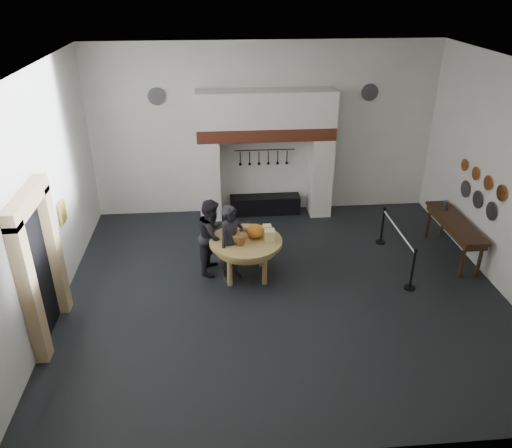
{
  "coord_description": "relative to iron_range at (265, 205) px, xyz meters",
  "views": [
    {
      "loc": [
        -1.31,
        -8.64,
        5.98
      ],
      "look_at": [
        -0.53,
        0.42,
        1.35
      ],
      "focal_mm": 35.0,
      "sensor_mm": 36.0,
      "label": 1
    }
  ],
  "objects": [
    {
      "name": "wall_right",
      "position": [
        4.5,
        -3.72,
        2.0
      ],
      "size": [
        0.02,
        8.0,
        4.5
      ],
      "primitive_type": "cube",
      "color": "white",
      "rests_on": "floor"
    },
    {
      "name": "utensil_rail",
      "position": [
        0.0,
        0.2,
        1.5
      ],
      "size": [
        1.6,
        0.02,
        0.02
      ],
      "primitive_type": "cylinder",
      "rotation": [
        0.0,
        1.57,
        0.0
      ],
      "color": "black",
      "rests_on": "wall_back"
    },
    {
      "name": "work_table",
      "position": [
        -0.73,
        -3.1,
        0.59
      ],
      "size": [
        1.81,
        1.81,
        0.07
      ],
      "primitive_type": "cylinder",
      "rotation": [
        0.0,
        0.0,
        0.19
      ],
      "color": "tan",
      "rests_on": "floor"
    },
    {
      "name": "pewter_plate_back_right",
      "position": [
        2.7,
        0.24,
        2.95
      ],
      "size": [
        0.44,
        0.03,
        0.44
      ],
      "primitive_type": "cylinder",
      "rotation": [
        1.57,
        0.0,
        0.0
      ],
      "color": "#4C4C51",
      "rests_on": "wall_back"
    },
    {
      "name": "iron_range",
      "position": [
        0.0,
        0.0,
        0.0
      ],
      "size": [
        1.9,
        0.45,
        0.5
      ],
      "primitive_type": "cube",
      "color": "black",
      "rests_on": "floor"
    },
    {
      "name": "barrier_rope",
      "position": [
        2.67,
        -2.92,
        0.6
      ],
      "size": [
        0.04,
        2.0,
        0.04
      ],
      "primitive_type": "cylinder",
      "rotation": [
        1.57,
        0.0,
        0.0
      ],
      "color": "white",
      "rests_on": "barrier_post_near"
    },
    {
      "name": "wall_plaque",
      "position": [
        -4.45,
        -2.92,
        1.35
      ],
      "size": [
        0.05,
        0.34,
        0.44
      ],
      "primitive_type": "cube",
      "color": "gold",
      "rests_on": "wall_left"
    },
    {
      "name": "bread_loaf",
      "position": [
        -0.83,
        -2.75,
        0.69
      ],
      "size": [
        0.31,
        0.18,
        0.13
      ],
      "primitive_type": "ellipsoid",
      "color": "brown",
      "rests_on": "work_table"
    },
    {
      "name": "cheese_block_big",
      "position": [
        -0.23,
        -3.15,
        0.74
      ],
      "size": [
        0.22,
        0.22,
        0.24
      ],
      "primitive_type": "cube",
      "color": "#E6DD89",
      "rests_on": "work_table"
    },
    {
      "name": "visitor_near",
      "position": [
        -1.04,
        -3.2,
        0.61
      ],
      "size": [
        0.75,
        0.71,
        1.72
      ],
      "primitive_type": "imported",
      "rotation": [
        0.0,
        0.0,
        0.67
      ],
      "color": "black",
      "rests_on": "floor"
    },
    {
      "name": "visitor_far",
      "position": [
        -1.44,
        -2.8,
        0.6
      ],
      "size": [
        0.8,
        0.94,
        1.69
      ],
      "primitive_type": "imported",
      "rotation": [
        0.0,
        0.0,
        1.36
      ],
      "color": "black",
      "rests_on": "floor"
    },
    {
      "name": "chimney_pier_left",
      "position": [
        -1.48,
        -0.07,
        0.82
      ],
      "size": [
        0.55,
        0.7,
        2.15
      ],
      "primitive_type": "cube",
      "color": "silver",
      "rests_on": "floor"
    },
    {
      "name": "pewter_plate_right",
      "position": [
        4.46,
        -2.12,
        1.2
      ],
      "size": [
        0.03,
        0.4,
        0.4
      ],
      "primitive_type": "cylinder",
      "rotation": [
        0.0,
        1.57,
        0.0
      ],
      "color": "#4C4C51",
      "rests_on": "wall_right"
    },
    {
      "name": "side_table",
      "position": [
        4.1,
        -2.64,
        0.62
      ],
      "size": [
        0.55,
        2.2,
        0.06
      ],
      "primitive_type": "cube",
      "color": "#352113",
      "rests_on": "floor"
    },
    {
      "name": "door_jamb_far",
      "position": [
        -4.38,
        -4.02,
        1.05
      ],
      "size": [
        0.22,
        0.3,
        2.6
      ],
      "primitive_type": "cube",
      "color": "tan",
      "rests_on": "floor"
    },
    {
      "name": "barrier_post_near",
      "position": [
        2.67,
        -3.92,
        0.2
      ],
      "size": [
        0.05,
        0.05,
        0.9
      ],
      "primitive_type": "cylinder",
      "color": "black",
      "rests_on": "floor"
    },
    {
      "name": "door_recess",
      "position": [
        -4.47,
        -4.72,
        1.0
      ],
      "size": [
        0.04,
        1.1,
        2.5
      ],
      "primitive_type": "cube",
      "color": "black",
      "rests_on": "floor"
    },
    {
      "name": "wall_back",
      "position": [
        0.0,
        0.28,
        2.0
      ],
      "size": [
        9.0,
        0.02,
        4.5
      ],
      "primitive_type": "cube",
      "color": "white",
      "rests_on": "floor"
    },
    {
      "name": "chimney_hood",
      "position": [
        0.0,
        -0.07,
        2.67
      ],
      "size": [
        3.5,
        0.7,
        0.9
      ],
      "primitive_type": "cube",
      "color": "silver",
      "rests_on": "hearth_brick_band"
    },
    {
      "name": "copper_pan_a",
      "position": [
        4.46,
        -3.52,
        1.7
      ],
      "size": [
        0.03,
        0.34,
        0.34
      ],
      "primitive_type": "cylinder",
      "rotation": [
        0.0,
        1.57,
        0.0
      ],
      "color": "#C6662D",
      "rests_on": "wall_right"
    },
    {
      "name": "hearth_brick_band",
      "position": [
        0.0,
        -0.07,
        2.06
      ],
      "size": [
        3.5,
        0.72,
        0.32
      ],
      "primitive_type": "cube",
      "color": "#9E442B",
      "rests_on": "chimney_pier_left"
    },
    {
      "name": "pewter_jug",
      "position": [
        4.1,
        -2.04,
        0.76
      ],
      "size": [
        0.12,
        0.12,
        0.22
      ],
      "primitive_type": "cylinder",
      "color": "#535358",
      "rests_on": "side_table"
    },
    {
      "name": "ceiling",
      "position": [
        0.0,
        -3.72,
        4.25
      ],
      "size": [
        9.0,
        8.0,
        0.02
      ],
      "primitive_type": "cube",
      "color": "silver",
      "rests_on": "wall_back"
    },
    {
      "name": "pewter_plate_back_left",
      "position": [
        -2.7,
        0.24,
        2.95
      ],
      "size": [
        0.44,
        0.03,
        0.44
      ],
      "primitive_type": "cylinder",
      "rotation": [
        1.57,
        0.0,
        0.0
      ],
      "color": "#4C4C51",
      "rests_on": "wall_back"
    },
    {
      "name": "wall_front",
      "position": [
        0.0,
        -7.72,
        2.0
      ],
      "size": [
        9.0,
        0.02,
        4.5
      ],
      "primitive_type": "cube",
      "color": "white",
      "rests_on": "floor"
    },
    {
      "name": "pewter_plate_left",
      "position": [
        4.46,
        -3.32,
        1.2
      ],
      "size": [
        0.03,
        0.4,
        0.4
      ],
      "primitive_type": "cylinder",
      "rotation": [
        0.0,
        1.57,
        0.0
      ],
      "color": "#4C4C51",
      "rests_on": "wall_right"
    },
    {
      "name": "wall_left",
      "position": [
        -4.5,
        -3.72,
        2.0
      ],
      "size": [
        0.02,
        8.0,
        4.5
      ],
      "primitive_type": "cube",
      "color": "white",
      "rests_on": "floor"
    },
    {
      "name": "pewter_plate_mid",
      "position": [
        4.46,
        -2.72,
        1.2
      ],
      "size": [
        0.03,
        0.4,
        0.4
      ],
      "primitive_type": "cylinder",
      "rotation": [
        0.0,
        1.57,
        0.0
      ],
      "color": "#4C4C51",
      "rests_on": "wall_right"
    },
    {
      "name": "barrier_post_far",
      "position": [
        2.67,
        -1.92,
        0.2
      ],
      "size": [
        0.05,
        0.05,
        0.9
      ],
      "primitive_type": "cylinder",
      "color": "black",
      "rests_on": "floor"
    },
    {
      "name": "door_jamb_near",
      "position": [
        -4.38,
        -5.42,
        1.05
      ],
      "size": [
        0.22,
        0.3,
        2.6
      ],
      "primitive_type": "cube",
      "color": "tan",
      "rests_on": "floor"
    },
    {
      "name": "copper_pan_b",
      "position": [
        4.46,
        -2.97,
        1.7
      ],
      "size": [
        0.03,
        0.32,
        0.32
      ],
      "primitive_type": "cylinder",
      "rotation": [
        0.0,
        1.57,
        0.0
      ],
      "color": "#C6662D",
      "rests_on": "wall_right"
    },
    {
      "name": "chimney_pier_right",
      "position": [
        1.48,
        -0.07,
        0.82
      ],
      "size": [
        0.55,
        0.7,
        2.15
      ],
      "primitive_type": "cube",
      "color": "silver",
      "rests_on": "floor"
    },
    {
      "name": "copper_pan_d",
      "position": [
        4.46,
        -1.87,
        1.7
      ],
      "size": [
        0.03,
        0.28,
        0.28
      ],
      "primitive_type": "cylinder",
      "rotation": [
        0.0,
        1.57,
        0.0
      ],
      "color": "#C6662D",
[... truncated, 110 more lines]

